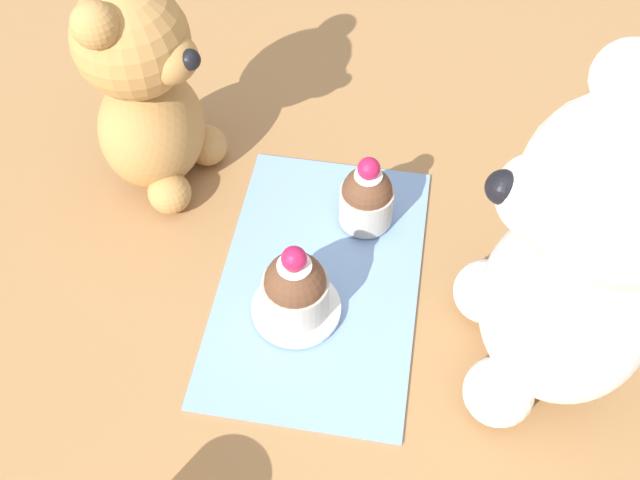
% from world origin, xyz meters
% --- Properties ---
extents(ground_plane, '(4.00, 4.00, 0.00)m').
position_xyz_m(ground_plane, '(0.00, 0.00, 0.00)').
color(ground_plane, '#9E7042').
extents(knitted_placemat, '(0.26, 0.16, 0.01)m').
position_xyz_m(knitted_placemat, '(0.00, 0.00, 0.00)').
color(knitted_placemat, '#7A9ED1').
rests_on(knitted_placemat, ground_plane).
extents(teddy_bear_cream, '(0.15, 0.14, 0.26)m').
position_xyz_m(teddy_bear_cream, '(0.04, 0.18, 0.12)').
color(teddy_bear_cream, silver).
rests_on(teddy_bear_cream, ground_plane).
extents(teddy_bear_tan, '(0.12, 0.12, 0.20)m').
position_xyz_m(teddy_bear_tan, '(-0.10, -0.16, 0.10)').
color(teddy_bear_tan, '#B78447').
rests_on(teddy_bear_tan, ground_plane).
extents(cupcake_near_cream_bear, '(0.05, 0.05, 0.07)m').
position_xyz_m(cupcake_near_cream_bear, '(-0.07, 0.03, 0.03)').
color(cupcake_near_cream_bear, '#B2ADA3').
rests_on(cupcake_near_cream_bear, knitted_placemat).
extents(saucer_plate, '(0.07, 0.07, 0.01)m').
position_xyz_m(saucer_plate, '(0.04, -0.01, 0.01)').
color(saucer_plate, white).
rests_on(saucer_plate, knitted_placemat).
extents(cupcake_near_tan_bear, '(0.05, 0.05, 0.07)m').
position_xyz_m(cupcake_near_tan_bear, '(0.04, -0.01, 0.04)').
color(cupcake_near_tan_bear, '#B2ADA3').
rests_on(cupcake_near_tan_bear, saucer_plate).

